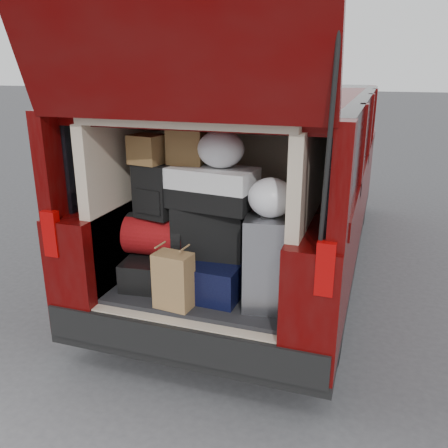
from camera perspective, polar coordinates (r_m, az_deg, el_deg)
The scene contains 15 objects.
ground at distance 3.52m, azimuth -2.99°, elevation -16.75°, with size 80.00×80.00×0.00m, color #39393B.
minivan at distance 4.78m, azimuth 5.00°, elevation 4.87°, with size 1.90×5.35×2.77m.
load_floor at distance 3.60m, azimuth -1.44°, elevation -10.77°, with size 1.24×1.05×0.55m, color black.
black_hardshell at distance 3.45m, azimuth -8.29°, elevation -5.30°, with size 0.37×0.50×0.20m, color black.
navy_hardshell at distance 3.30m, azimuth -1.23°, elevation -5.90°, with size 0.45×0.56×0.24m, color black.
silver_roller at distance 3.06m, azimuth 5.08°, elevation -4.24°, with size 0.25×0.40×0.61m, color silver.
kraft_bag at distance 3.05m, azimuth -6.09°, elevation -6.79°, with size 0.24×0.15×0.37m, color #A17749.
red_duffel at distance 3.38m, azimuth -7.96°, elevation -1.36°, with size 0.44×0.29×0.29m, color maroon.
black_soft_case at distance 3.24m, azimuth -1.64°, elevation -0.74°, with size 0.48×0.29×0.35m, color black.
backpack at distance 3.26m, azimuth -8.45°, elevation 3.93°, with size 0.26×0.16×0.37m, color black.
twotone_duffel at distance 3.12m, azimuth -1.66°, elevation 4.40°, with size 0.60×0.31×0.27m, color white.
grocery_sack_lower at distance 3.22m, azimuth -9.28°, elevation 8.85°, with size 0.21×0.17×0.19m, color brown.
grocery_sack_upper at distance 3.20m, azimuth -4.54°, elevation 9.31°, with size 0.24×0.19×0.24m, color brown.
plastic_bag_center at distance 3.06m, azimuth -0.38°, elevation 9.00°, with size 0.30×0.28×0.24m, color white.
plastic_bag_right at distance 2.88m, azimuth 5.65°, elevation 3.19°, with size 0.28×0.26×0.24m, color white.
Camera 1 is at (1.08, -2.67, 2.03)m, focal length 38.00 mm.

